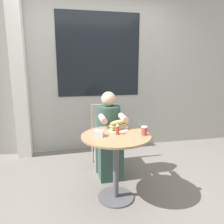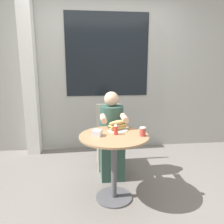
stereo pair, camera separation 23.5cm
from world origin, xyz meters
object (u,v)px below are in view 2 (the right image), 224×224
at_px(diner_chair, 109,129).
at_px(drink_cup, 143,132).
at_px(seated_diner, 112,140).
at_px(sandwich_on_plate, 118,126).
at_px(cafe_table, 114,153).
at_px(condiment_bottle, 116,129).

distance_m(diner_chair, drink_cup, 0.99).
height_order(seated_diner, sandwich_on_plate, seated_diner).
relative_size(sandwich_on_plate, drink_cup, 2.52).
bearing_deg(cafe_table, sandwich_on_plate, 69.22).
height_order(seated_diner, drink_cup, seated_diner).
xyz_separation_m(drink_cup, condiment_bottle, (-0.26, 0.08, 0.01)).
bearing_deg(diner_chair, sandwich_on_plate, 92.31).
xyz_separation_m(cafe_table, condiment_bottle, (0.02, 0.02, 0.25)).
xyz_separation_m(seated_diner, drink_cup, (0.25, -0.58, 0.28)).
bearing_deg(sandwich_on_plate, condiment_bottle, -105.69).
xyz_separation_m(cafe_table, sandwich_on_plate, (0.06, 0.16, 0.24)).
height_order(cafe_table, sandwich_on_plate, sandwich_on_plate).
relative_size(cafe_table, seated_diner, 0.65).
bearing_deg(cafe_table, seated_diner, 86.51).
height_order(sandwich_on_plate, condiment_bottle, condiment_bottle).
distance_m(sandwich_on_plate, drink_cup, 0.31).
height_order(cafe_table, condiment_bottle, condiment_bottle).
height_order(cafe_table, diner_chair, diner_chair).
xyz_separation_m(seated_diner, sandwich_on_plate, (0.03, -0.36, 0.28)).
bearing_deg(seated_diner, sandwich_on_plate, 94.48).
bearing_deg(drink_cup, condiment_bottle, 163.41).
relative_size(cafe_table, drink_cup, 7.89).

